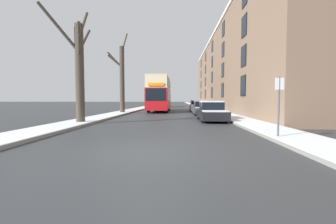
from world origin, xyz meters
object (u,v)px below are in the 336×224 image
object	(u,v)px
parked_car_2	(197,106)
street_sign_post	(279,104)
oncoming_van	(166,101)
bare_tree_left_0	(79,67)
pedestrian_left_sidewalk	(122,104)
parked_car_1	(202,108)
bare_tree_left_1	(122,77)
parked_car_0	(211,112)
double_decker_bus	(160,93)

from	to	relation	value
parked_car_2	street_sign_post	xyz separation A→B (m)	(1.33, -20.77, 0.69)
parked_car_2	oncoming_van	xyz separation A→B (m)	(-4.95, 16.88, 0.63)
oncoming_van	bare_tree_left_0	bearing A→B (deg)	-96.32
pedestrian_left_sidewalk	parked_car_1	bearing A→B (deg)	45.81
bare_tree_left_1	oncoming_van	world-z (taller)	bare_tree_left_1
parked_car_2	pedestrian_left_sidewalk	bearing A→B (deg)	-151.31
bare_tree_left_0	street_sign_post	distance (m)	11.41
parked_car_0	street_sign_post	xyz separation A→B (m)	(1.33, -7.83, 0.70)
oncoming_van	parked_car_0	bearing A→B (deg)	-80.57
parked_car_0	oncoming_van	bearing A→B (deg)	99.43
double_decker_bus	parked_car_2	world-z (taller)	double_decker_bus
double_decker_bus	oncoming_van	size ratio (longest dim) A/B	1.84
pedestrian_left_sidewalk	parked_car_2	bearing A→B (deg)	86.09
bare_tree_left_0	oncoming_van	world-z (taller)	bare_tree_left_0
oncoming_van	double_decker_bus	bearing A→B (deg)	-89.49
parked_car_1	pedestrian_left_sidewalk	world-z (taller)	pedestrian_left_sidewalk
bare_tree_left_1	parked_car_0	bearing A→B (deg)	-43.74
double_decker_bus	parked_car_1	size ratio (longest dim) A/B	2.42
bare_tree_left_0	street_sign_post	size ratio (longest dim) A/B	3.17
bare_tree_left_1	double_decker_bus	bearing A→B (deg)	50.41
parked_car_0	pedestrian_left_sidewalk	bearing A→B (deg)	136.23
parked_car_2	bare_tree_left_1	bearing A→B (deg)	-151.26
oncoming_van	pedestrian_left_sidewalk	distance (m)	21.90
parked_car_1	parked_car_2	size ratio (longest dim) A/B	0.92
double_decker_bus	parked_car_0	size ratio (longest dim) A/B	2.21
pedestrian_left_sidewalk	street_sign_post	distance (m)	18.89
parked_car_2	double_decker_bus	bearing A→B (deg)	-178.54
pedestrian_left_sidewalk	bare_tree_left_0	bearing A→B (deg)	-32.30
parked_car_2	pedestrian_left_sidewalk	world-z (taller)	pedestrian_left_sidewalk
parked_car_1	pedestrian_left_sidewalk	size ratio (longest dim) A/B	2.28
bare_tree_left_0	double_decker_bus	bearing A→B (deg)	76.32
parked_car_0	double_decker_bus	bearing A→B (deg)	110.53
parked_car_0	parked_car_1	size ratio (longest dim) A/B	1.09
pedestrian_left_sidewalk	street_sign_post	size ratio (longest dim) A/B	0.78
parked_car_0	parked_car_2	bearing A→B (deg)	90.00
parked_car_1	parked_car_0	bearing A→B (deg)	-90.00
parked_car_1	pedestrian_left_sidewalk	xyz separation A→B (m)	(-8.60, 1.76, 0.36)
parked_car_2	street_sign_post	size ratio (longest dim) A/B	1.92
bare_tree_left_1	parked_car_2	world-z (taller)	bare_tree_left_1
street_sign_post	parked_car_0	bearing A→B (deg)	99.62
bare_tree_left_1	parked_car_1	xyz separation A→B (m)	(8.60, -1.75, -3.34)
bare_tree_left_0	pedestrian_left_sidewalk	xyz separation A→B (m)	(-0.06, 10.78, -2.56)
parked_car_0	street_sign_post	distance (m)	7.97
street_sign_post	bare_tree_left_1	bearing A→B (deg)	121.72
double_decker_bus	oncoming_van	xyz separation A→B (m)	(-0.15, 17.01, -1.15)
bare_tree_left_1	pedestrian_left_sidewalk	world-z (taller)	bare_tree_left_1
street_sign_post	parked_car_2	bearing A→B (deg)	93.65
double_decker_bus	oncoming_van	world-z (taller)	double_decker_bus
double_decker_bus	pedestrian_left_sidewalk	size ratio (longest dim) A/B	5.52
pedestrian_left_sidewalk	bare_tree_left_1	bearing A→B (deg)	-29.60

